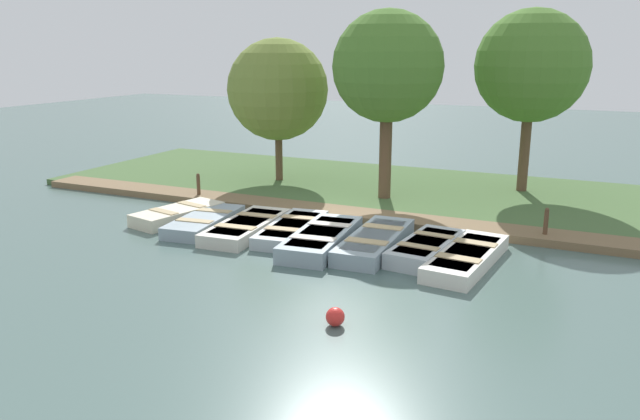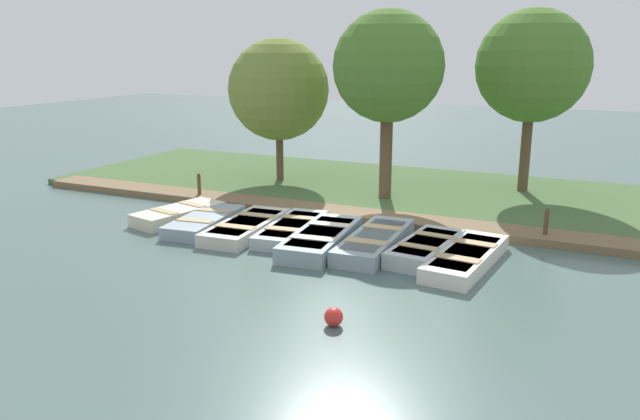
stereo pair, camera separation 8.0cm
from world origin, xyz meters
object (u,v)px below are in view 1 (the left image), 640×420
rowboat_1 (205,221)px  rowboat_5 (375,241)px  rowboat_6 (426,248)px  park_tree_far_left (278,90)px  mooring_post_far (546,225)px  rowboat_4 (322,238)px  rowboat_7 (467,257)px  rowboat_3 (292,229)px  buoy (335,317)px  park_tree_left (388,67)px  park_tree_center (532,66)px  mooring_post_near (199,187)px  rowboat_2 (247,227)px  rowboat_0 (178,214)px

rowboat_1 → rowboat_5: (-0.19, 5.00, 0.02)m
rowboat_1 → rowboat_6: 6.32m
park_tree_far_left → mooring_post_far: bearing=71.4°
rowboat_4 → rowboat_7: size_ratio=1.00×
rowboat_6 → rowboat_4: bearing=-76.4°
rowboat_3 → buoy: rowboat_3 is taller
rowboat_7 → park_tree_left: 7.35m
rowboat_4 → park_tree_center: park_tree_center is taller
mooring_post_near → park_tree_left: size_ratio=0.15×
rowboat_2 → rowboat_7: 6.01m
rowboat_3 → rowboat_5: size_ratio=0.91×
park_tree_far_left → park_tree_left: (1.04, 4.42, 0.86)m
rowboat_1 → rowboat_4: (0.19, 3.70, 0.03)m
rowboat_1 → rowboat_6: bearing=84.9°
mooring_post_far → buoy: mooring_post_far is taller
rowboat_1 → mooring_post_near: size_ratio=3.35×
rowboat_4 → buoy: 4.68m
rowboat_2 → park_tree_left: park_tree_left is taller
rowboat_0 → mooring_post_far: 10.24m
rowboat_2 → rowboat_7: bearing=85.1°
park_tree_center → mooring_post_far: bearing=13.6°
mooring_post_far → park_tree_left: 6.80m
buoy → park_tree_left: bearing=-166.5°
rowboat_3 → rowboat_6: 3.77m
rowboat_2 → rowboat_7: size_ratio=0.96×
mooring_post_near → park_tree_center: size_ratio=0.15×
rowboat_2 → rowboat_4: (0.23, 2.36, 0.03)m
rowboat_0 → rowboat_3: size_ratio=0.89×
buoy → park_tree_far_left: size_ratio=0.07×
rowboat_4 → rowboat_1: bearing=-98.5°
buoy → rowboat_4: bearing=-152.5°
rowboat_2 → rowboat_6: 4.98m
rowboat_4 → mooring_post_near: mooring_post_near is taller
rowboat_1 → rowboat_7: 7.36m
rowboat_0 → park_tree_far_left: bearing=-171.3°
rowboat_6 → park_tree_left: park_tree_left is taller
park_tree_left → rowboat_1: bearing=-37.6°
rowboat_4 → rowboat_5: (-0.38, 1.30, -0.01)m
rowboat_0 → mooring_post_far: bearing=115.7°
mooring_post_far → park_tree_far_left: bearing=-108.6°
rowboat_4 → rowboat_0: bearing=-101.4°
park_tree_center → rowboat_1: bearing=-44.6°
park_tree_left → park_tree_center: bearing=126.7°
rowboat_5 → rowboat_7: 2.37m
rowboat_2 → rowboat_4: rowboat_4 is taller
rowboat_3 → rowboat_4: (0.57, 1.15, 0.04)m
rowboat_3 → rowboat_5: 2.45m
park_tree_left → park_tree_center: (-2.92, 3.91, -0.00)m
rowboat_0 → rowboat_6: (0.14, 7.47, 0.01)m
rowboat_2 → mooring_post_near: size_ratio=3.66×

